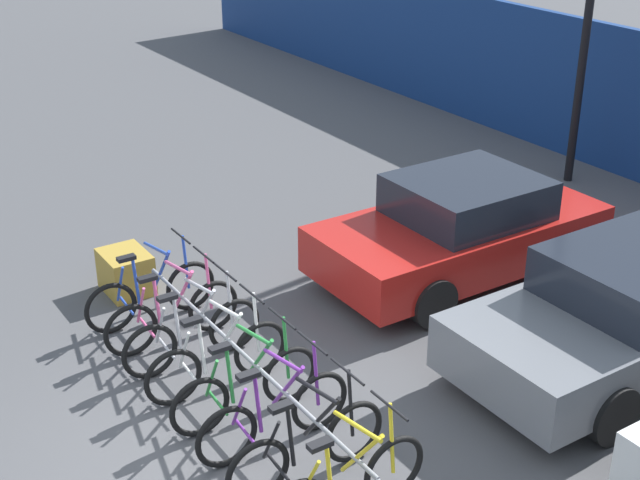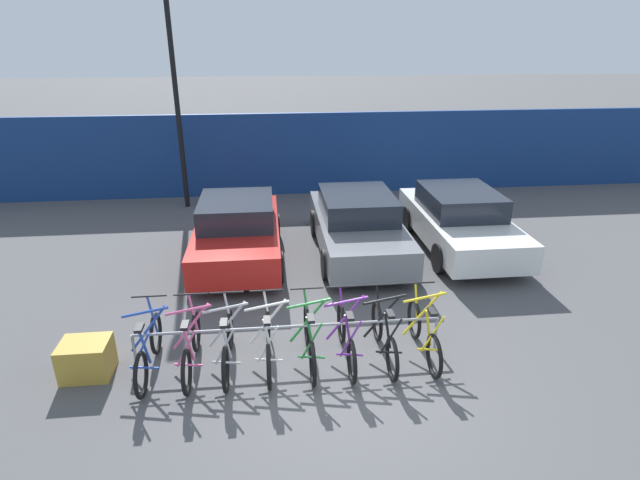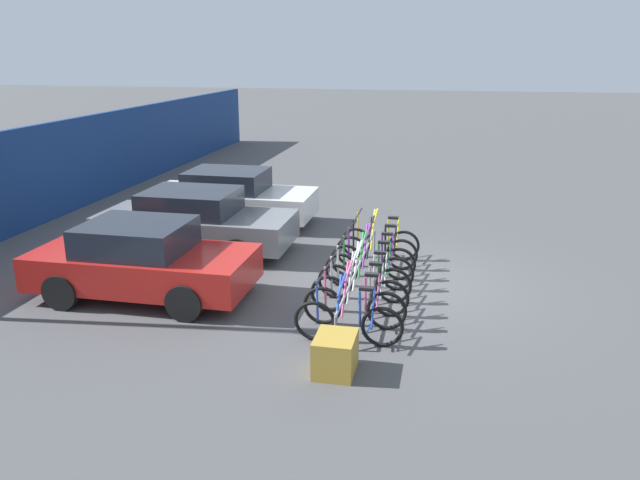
% 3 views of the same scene
% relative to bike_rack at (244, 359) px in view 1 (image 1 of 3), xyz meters
% --- Properties ---
extents(ground_plane, '(120.00, 120.00, 0.00)m').
position_rel_bike_rack_xyz_m(ground_plane, '(0.72, -0.68, -0.50)').
color(ground_plane, '#4C4C4F').
extents(bike_rack, '(4.73, 0.04, 0.57)m').
position_rel_bike_rack_xyz_m(bike_rack, '(0.00, 0.00, 0.00)').
color(bike_rack, gray).
rests_on(bike_rack, ground).
extents(bicycle_blue, '(0.68, 1.71, 1.05)m').
position_rel_bike_rack_xyz_m(bicycle_blue, '(-2.09, -0.15, -0.12)').
color(bicycle_blue, black).
rests_on(bicycle_blue, ground).
extents(bicycle_pink, '(0.68, 1.71, 1.05)m').
position_rel_bike_rack_xyz_m(bicycle_pink, '(-1.47, -0.15, -0.12)').
color(bicycle_pink, black).
rests_on(bicycle_pink, ground).
extents(bicycle_silver, '(0.68, 1.71, 1.05)m').
position_rel_bike_rack_xyz_m(bicycle_silver, '(-0.93, -0.15, -0.12)').
color(bicycle_silver, black).
rests_on(bicycle_silver, ground).
extents(bicycle_white, '(0.68, 1.71, 1.05)m').
position_rel_bike_rack_xyz_m(bicycle_white, '(-0.33, -0.15, -0.12)').
color(bicycle_white, black).
rests_on(bicycle_white, ground).
extents(bicycle_green, '(0.68, 1.71, 1.05)m').
position_rel_bike_rack_xyz_m(bicycle_green, '(0.30, -0.15, -0.12)').
color(bicycle_green, black).
rests_on(bicycle_green, ground).
extents(bicycle_purple, '(0.68, 1.71, 1.05)m').
position_rel_bike_rack_xyz_m(bicycle_purple, '(0.87, -0.15, -0.12)').
color(bicycle_purple, black).
rests_on(bicycle_purple, ground).
extents(bicycle_black, '(0.68, 1.71, 1.05)m').
position_rel_bike_rack_xyz_m(bicycle_black, '(1.46, -0.15, -0.12)').
color(bicycle_black, black).
rests_on(bicycle_black, ground).
extents(car_red, '(1.91, 3.97, 1.40)m').
position_rel_bike_rack_xyz_m(car_red, '(-0.95, 3.83, 0.19)').
color(car_red, red).
rests_on(car_red, ground).
extents(car_grey, '(1.91, 4.29, 1.40)m').
position_rel_bike_rack_xyz_m(car_grey, '(1.76, 3.94, 0.19)').
color(car_grey, slate).
rests_on(car_grey, ground).
extents(cargo_crate, '(0.70, 0.56, 0.55)m').
position_rel_bike_rack_xyz_m(cargo_crate, '(-3.00, -0.12, -0.22)').
color(cargo_crate, '#B28C33').
rests_on(cargo_crate, ground).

